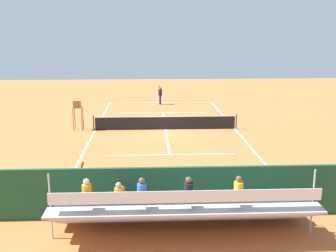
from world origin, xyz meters
The scene contains 13 objects.
ground_plane centered at (0.00, 0.00, 0.00)m, with size 60.00×60.00×0.00m, color #C66B38.
court_line_markings centered at (0.00, -0.04, 0.00)m, with size 10.10×22.20×0.01m.
tennis_net centered at (0.00, 0.00, 0.50)m, with size 10.30×0.10×1.07m.
backdrop_wall centered at (0.00, 14.00, 1.00)m, with size 18.00×0.16×2.00m, color #1E4C2D.
bleacher_stand centered at (0.12, 15.40, 0.95)m, with size 9.06×2.40×2.48m.
umpire_chair centered at (6.20, -0.13, 1.31)m, with size 0.67×0.67×2.14m.
courtside_bench centered at (-2.39, 13.27, 0.56)m, with size 1.80×0.40×0.93m.
equipment_bag centered at (-0.24, 13.40, 0.18)m, with size 0.90×0.36×0.36m, color #B22D2D.
tennis_player centered at (0.10, -10.08, 1.02)m, with size 0.47×0.55×1.93m.
tennis_racket centered at (0.85, -9.89, 0.01)m, with size 0.31×0.56×0.03m.
tennis_ball_near centered at (2.36, -8.71, 0.03)m, with size 0.07×0.07×0.07m, color #CCDB33.
tennis_ball_far centered at (0.19, -7.81, 0.03)m, with size 0.07×0.07×0.07m, color #CCDB33.
line_judge centered at (3.88, 13.14, 1.02)m, with size 0.40×0.54×1.93m.
Camera 1 is at (1.13, 28.47, 7.02)m, focal length 43.81 mm.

